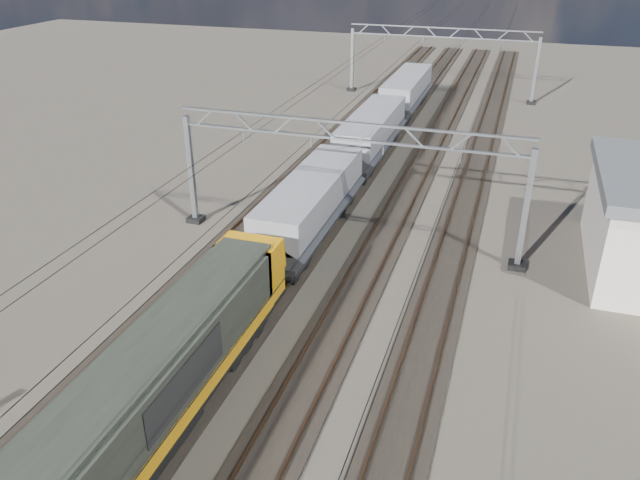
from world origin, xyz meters
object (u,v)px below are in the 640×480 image
(catenary_gantry_mid, at_px, (346,179))
(catenary_gantry_far, at_px, (441,60))
(locomotive, at_px, (136,405))
(hopper_wagon_lead, at_px, (311,203))
(hopper_wagon_third, at_px, (407,91))
(hopper_wagon_mid, at_px, (371,132))

(catenary_gantry_mid, bearing_deg, catenary_gantry_far, 90.00)
(catenary_gantry_mid, distance_m, locomotive, 17.87)
(locomotive, height_order, hopper_wagon_lead, locomotive)
(catenary_gantry_mid, xyz_separation_m, hopper_wagon_third, (-2.00, 28.41, -1.67))
(catenary_gantry_mid, distance_m, hopper_wagon_lead, 2.61)
(hopper_wagon_lead, bearing_deg, hopper_wagon_third, 90.00)
(locomotive, xyz_separation_m, hopper_wagon_mid, (-0.00, 31.90, -0.09))
(locomotive, relative_size, hopper_wagon_lead, 1.62)
(hopper_wagon_mid, xyz_separation_m, hopper_wagon_third, (0.00, 14.20, 0.00))
(locomotive, bearing_deg, catenary_gantry_far, 87.87)
(locomotive, distance_m, hopper_wagon_third, 46.10)
(hopper_wagon_lead, distance_m, hopper_wagon_mid, 14.20)
(catenary_gantry_mid, bearing_deg, hopper_wagon_mid, 98.01)
(catenary_gantry_mid, relative_size, hopper_wagon_third, 1.53)
(catenary_gantry_mid, xyz_separation_m, locomotive, (-2.00, -17.68, -1.58))
(catenary_gantry_far, relative_size, locomotive, 0.94)
(catenary_gantry_mid, relative_size, hopper_wagon_mid, 1.53)
(catenary_gantry_mid, xyz_separation_m, hopper_wagon_mid, (-2.00, 14.21, -1.67))
(hopper_wagon_mid, bearing_deg, catenary_gantry_far, 84.75)
(hopper_wagon_lead, bearing_deg, catenary_gantry_mid, -0.34)
(catenary_gantry_far, bearing_deg, catenary_gantry_mid, -90.00)
(catenary_gantry_far, height_order, hopper_wagon_lead, catenary_gantry_far)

